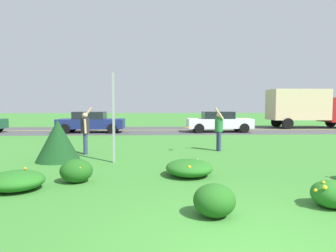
{
  "coord_description": "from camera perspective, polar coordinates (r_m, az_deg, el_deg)",
  "views": [
    {
      "loc": [
        -1.34,
        -3.7,
        1.89
      ],
      "look_at": [
        -0.9,
        6.25,
        1.2
      ],
      "focal_mm": 32.02,
      "sensor_mm": 36.0,
      "label": 1
    }
  ],
  "objects": [
    {
      "name": "person_catcher_green_shirt",
      "position": [
        12.58,
        9.64,
        -0.38
      ],
      "size": [
        0.41,
        0.51,
        1.8
      ],
      "color": "#287038",
      "rests_on": "ground"
    },
    {
      "name": "frisbee_orange",
      "position": [
        12.11,
        3.71,
        -0.27
      ],
      "size": [
        0.24,
        0.24,
        0.07
      ],
      "color": "orange"
    },
    {
      "name": "car_white_center_right",
      "position": [
        21.52,
        9.65,
        0.84
      ],
      "size": [
        4.5,
        2.0,
        1.45
      ],
      "color": "silver",
      "rests_on": "ground"
    },
    {
      "name": "daylily_clump_near_camera",
      "position": [
        8.13,
        4.06,
        -7.93
      ],
      "size": [
        1.26,
        1.36,
        0.44
      ],
      "color": "#23661E",
      "rests_on": "ground"
    },
    {
      "name": "daylily_clump_front_left",
      "position": [
        6.45,
        28.61,
        -11.29
      ],
      "size": [
        0.72,
        0.72,
        0.51
      ],
      "color": "#23661E",
      "rests_on": "ground"
    },
    {
      "name": "daylily_clump_mid_center",
      "position": [
        7.58,
        -26.99,
        -9.25
      ],
      "size": [
        1.25,
        1.16,
        0.48
      ],
      "color": "#23661E",
      "rests_on": "ground"
    },
    {
      "name": "person_thrower_dark_shirt",
      "position": [
        11.98,
        -15.48,
        -0.59
      ],
      "size": [
        0.42,
        0.52,
        1.83
      ],
      "color": "#232328",
      "rests_on": "ground"
    },
    {
      "name": "daylily_clump_front_right",
      "position": [
        5.3,
        8.82,
        -13.8
      ],
      "size": [
        0.72,
        0.71,
        0.56
      ],
      "color": "#1E5619",
      "rests_on": "ground"
    },
    {
      "name": "daylily_clump_front_center",
      "position": [
        7.76,
        -17.05,
        -8.13
      ],
      "size": [
        0.79,
        0.71,
        0.58
      ],
      "color": "#1E5619",
      "rests_on": "ground"
    },
    {
      "name": "highway_center_stripe",
      "position": [
        22.81,
        0.82,
        -0.77
      ],
      "size": [
        120.0,
        0.16,
        0.0
      ],
      "primitive_type": "cube",
      "color": "yellow",
      "rests_on": "ground"
    },
    {
      "name": "highway_strip",
      "position": [
        22.81,
        0.82,
        -0.79
      ],
      "size": [
        120.0,
        7.49,
        0.01
      ],
      "primitive_type": "cube",
      "color": "#424244",
      "rests_on": "ground"
    },
    {
      "name": "car_navy_center_left",
      "position": [
        21.5,
        -14.44,
        0.76
      ],
      "size": [
        4.5,
        2.0,
        1.45
      ],
      "color": "navy",
      "rests_on": "ground"
    },
    {
      "name": "sign_post_near_path",
      "position": [
        9.99,
        -10.31,
        1.52
      ],
      "size": [
        0.07,
        0.1,
        2.96
      ],
      "color": "#93969B",
      "rests_on": "ground"
    },
    {
      "name": "evergreen_shrub_side",
      "position": [
        10.82,
        -20.23,
        -2.59
      ],
      "size": [
        1.49,
        1.49,
        1.41
      ],
      "primitive_type": "cone",
      "color": "#143D19",
      "rests_on": "ground"
    },
    {
      "name": "ground_plane",
      "position": [
        13.4,
        3.23,
        -4.17
      ],
      "size": [
        120.0,
        120.0,
        0.0
      ],
      "primitive_type": "plane",
      "color": "#387A2D"
    },
    {
      "name": "box_truck_red",
      "position": [
        27.51,
        25.11,
        3.41
      ],
      "size": [
        6.7,
        2.46,
        3.2
      ],
      "color": "maroon",
      "rests_on": "ground"
    }
  ]
}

